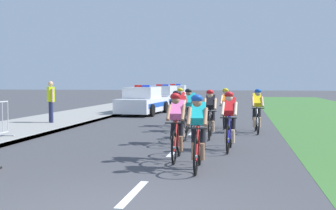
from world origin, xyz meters
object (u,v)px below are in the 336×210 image
Objects in this scene: cyclist_seventh at (226,108)px; cyclist_second at (177,126)px; cyclist_ninth at (181,107)px; police_car_second at (163,98)px; cyclist_sixth at (190,109)px; cyclist_third at (230,120)px; cyclist_lead at (198,131)px; police_car_nearest at (143,102)px; cyclist_fifth at (210,113)px; cyclist_eighth at (257,110)px; cyclist_fourth at (179,117)px; spectator_closest at (51,99)px; police_car_third at (176,95)px.

cyclist_second is at bearing -97.27° from cyclist_seventh.
cyclist_ninth is 11.71m from police_car_second.
cyclist_sixth is at bearing 94.04° from cyclist_second.
cyclist_third is (1.13, 1.51, 0.00)m from cyclist_second.
cyclist_sixth is (-0.96, 6.35, 0.00)m from cyclist_lead.
cyclist_sixth is 8.06m from police_car_nearest.
cyclist_third is at bearing -73.49° from police_car_second.
cyclist_fifth is 9.91m from police_car_nearest.
cyclist_lead and cyclist_eighth have the same top height.
police_car_nearest is (-5.00, 11.15, -0.11)m from cyclist_third.
cyclist_seventh is 1.00× the size of cyclist_eighth.
cyclist_lead is 1.00× the size of cyclist_eighth.
cyclist_fourth is 1.00× the size of cyclist_sixth.
police_car_second reaches higher than cyclist_ninth.
cyclist_seventh is 1.66m from cyclist_eighth.
cyclist_fifth is 3.57m from cyclist_ninth.
cyclist_lead and cyclist_seventh have the same top height.
cyclist_ninth is at bearing 167.49° from cyclist_seventh.
spectator_closest is (-8.12, 1.01, 0.30)m from cyclist_eighth.
police_car_third reaches higher than cyclist_fifth.
cyclist_eighth is (1.11, -1.23, 0.00)m from cyclist_seventh.
cyclist_ninth is (-2.08, 5.52, 0.00)m from cyclist_third.
cyclist_second is 3.77m from cyclist_fifth.
cyclist_lead and cyclist_sixth have the same top height.
cyclist_ninth is 0.38× the size of police_car_second.
cyclist_fifth is at bearing 82.90° from cyclist_second.
cyclist_fifth is (0.77, 1.36, 0.00)m from cyclist_fourth.
cyclist_seventh is at bearing 45.17° from cyclist_sixth.
cyclist_sixth is 1.00× the size of cyclist_eighth.
cyclist_eighth is 0.38× the size of police_car_nearest.
police_car_nearest is 1.00× the size of police_car_second.
cyclist_seventh is at bearing -52.01° from police_car_nearest.
cyclist_lead is at bearing -47.51° from spectator_closest.
cyclist_lead is 1.00× the size of cyclist_third.
cyclist_fifth is at bearing -73.49° from police_car_second.
cyclist_fourth and cyclist_ninth have the same top height.
police_car_third is at bearing 82.48° from spectator_closest.
police_car_second reaches higher than cyclist_fourth.
cyclist_seventh is (0.27, 7.58, 0.00)m from cyclist_lead.
cyclist_second is 5.74m from cyclist_eighth.
police_car_second is at bearing -90.02° from police_car_third.
cyclist_sixth is at bearing -134.83° from cyclist_seventh.
cyclist_fourth is 4.39m from cyclist_seventh.
police_car_third is at bearing 99.86° from cyclist_ninth.
cyclist_ninth is at bearing 97.91° from cyclist_fourth.
police_car_third reaches higher than cyclist_lead.
cyclist_third is 4.17m from cyclist_sixth.
cyclist_sixth is 1.73m from cyclist_ninth.
cyclist_lead is 19.82m from police_car_second.
cyclist_fourth is at bearing -70.88° from police_car_nearest.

